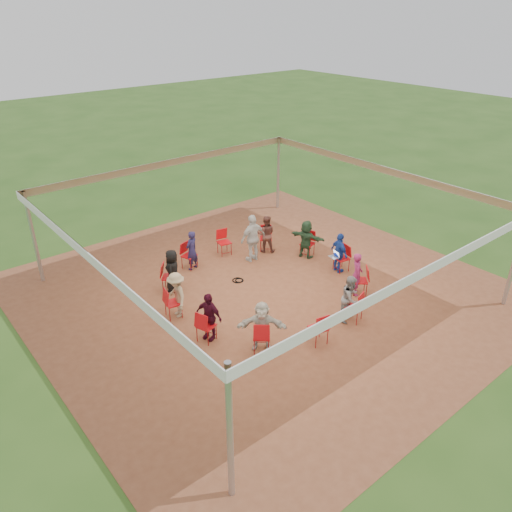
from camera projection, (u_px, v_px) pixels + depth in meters
ground at (264, 292)px, 15.28m from camera, size 80.00×80.00×0.00m
dirt_patch at (264, 291)px, 15.28m from camera, size 13.00×13.00×0.00m
tent at (265, 220)px, 14.20m from camera, size 10.33×10.33×3.00m
chair_0 at (342, 258)px, 16.29m from camera, size 0.52×0.50×0.90m
chair_1 at (307, 244)px, 17.26m from camera, size 0.55×0.54×0.90m
chair_2 at (266, 238)px, 17.65m from camera, size 0.61×0.61×0.90m
chair_3 at (224, 243)px, 17.35m from camera, size 0.50×0.52×0.90m
chair_4 at (189, 256)px, 16.45m from camera, size 0.54×0.55×0.90m
chair_5 at (169, 277)px, 15.17m from camera, size 0.61×0.61×0.90m
chair_6 at (173, 303)px, 13.87m from camera, size 0.52×0.50×0.90m
chair_7 at (206, 326)px, 12.90m from camera, size 0.55×0.54×0.90m
chair_8 at (262, 336)px, 12.51m from camera, size 0.61×0.61×0.90m
chair_9 at (318, 328)px, 12.80m from camera, size 0.50×0.52×0.90m
chair_10 at (354, 307)px, 13.71m from camera, size 0.54×0.55×0.90m
chair_11 at (360, 281)px, 14.99m from camera, size 0.61×0.61×0.90m
person_seated_0 at (339, 253)px, 16.13m from camera, size 0.55×0.86×1.35m
person_seated_1 at (306, 239)px, 17.07m from camera, size 0.84×1.34×1.35m
person_seated_2 at (266, 234)px, 17.44m from camera, size 0.74×0.72×1.35m
person_seated_3 at (192, 250)px, 16.28m from camera, size 0.57×0.46×1.35m
person_seated_4 at (173, 271)px, 15.06m from camera, size 0.71×0.74×1.35m
person_seated_5 at (177, 295)px, 13.82m from camera, size 0.60×0.94×1.35m
person_seated_6 at (209, 316)px, 12.88m from camera, size 0.63×0.88×1.35m
person_seated_7 at (262, 326)px, 12.51m from camera, size 1.25×1.18×1.35m
person_seated_8 at (351, 298)px, 13.66m from camera, size 0.74×0.57×1.35m
person_seated_9 at (357, 274)px, 14.88m from camera, size 0.57×0.58×1.35m
standing_person at (253, 238)px, 16.77m from camera, size 0.99×0.52×1.66m
cable_coil at (238, 280)px, 15.86m from camera, size 0.44×0.44×0.03m
laptop at (335, 255)px, 16.08m from camera, size 0.31×0.36×0.22m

